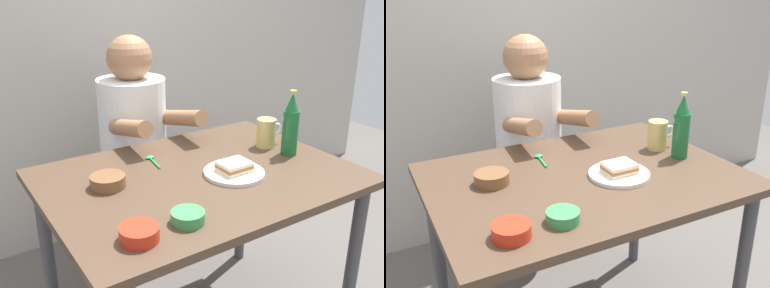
% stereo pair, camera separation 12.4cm
% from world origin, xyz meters
% --- Properties ---
extents(wall_back, '(4.40, 0.09, 2.60)m').
position_xyz_m(wall_back, '(-0.00, 1.05, 1.30)').
color(wall_back, '#ADA89E').
rests_on(wall_back, ground).
extents(dining_table, '(1.10, 0.80, 0.74)m').
position_xyz_m(dining_table, '(0.00, 0.00, 0.65)').
color(dining_table, '#4C3828').
rests_on(dining_table, ground).
extents(stool, '(0.34, 0.34, 0.45)m').
position_xyz_m(stool, '(0.04, 0.63, 0.35)').
color(stool, '#4C4C51').
rests_on(stool, ground).
extents(person_seated, '(0.33, 0.56, 0.72)m').
position_xyz_m(person_seated, '(0.04, 0.62, 0.77)').
color(person_seated, white).
rests_on(person_seated, stool).
extents(plate_orange, '(0.22, 0.22, 0.01)m').
position_xyz_m(plate_orange, '(0.10, -0.07, 0.75)').
color(plate_orange, silver).
rests_on(plate_orange, dining_table).
extents(sandwich, '(0.11, 0.09, 0.04)m').
position_xyz_m(sandwich, '(0.10, -0.07, 0.77)').
color(sandwich, beige).
rests_on(sandwich, plate_orange).
extents(beer_mug, '(0.13, 0.08, 0.12)m').
position_xyz_m(beer_mug, '(0.39, 0.08, 0.80)').
color(beer_mug, '#D1BC66').
rests_on(beer_mug, dining_table).
extents(beer_bottle, '(0.06, 0.06, 0.26)m').
position_xyz_m(beer_bottle, '(0.41, -0.03, 0.86)').
color(beer_bottle, '#19602D').
rests_on(beer_bottle, dining_table).
extents(sauce_bowl_chili, '(0.11, 0.11, 0.04)m').
position_xyz_m(sauce_bowl_chili, '(-0.37, -0.27, 0.76)').
color(sauce_bowl_chili, red).
rests_on(sauce_bowl_chili, dining_table).
extents(dip_bowl_green, '(0.10, 0.10, 0.03)m').
position_xyz_m(dip_bowl_green, '(-0.22, -0.26, 0.76)').
color(dip_bowl_green, '#388C4C').
rests_on(dip_bowl_green, dining_table).
extents(condiment_bowl_brown, '(0.12, 0.12, 0.04)m').
position_xyz_m(condiment_bowl_brown, '(-0.32, 0.08, 0.76)').
color(condiment_bowl_brown, brown).
rests_on(condiment_bowl_brown, dining_table).
extents(spoon, '(0.04, 0.12, 0.01)m').
position_xyz_m(spoon, '(-0.09, 0.20, 0.75)').
color(spoon, '#26A559').
rests_on(spoon, dining_table).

